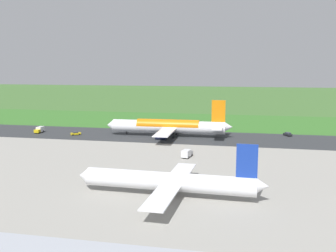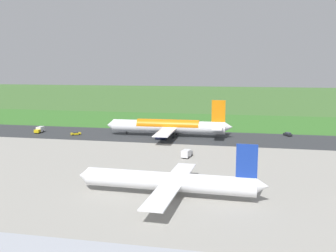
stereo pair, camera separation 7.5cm
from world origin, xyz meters
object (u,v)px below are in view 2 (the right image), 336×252
(service_truck_fuel, at_px, (187,153))
(service_car_ops, at_px, (76,133))
(airliner_parked_mid, at_px, (170,181))
(airliner_main, at_px, (169,126))
(service_truck_baggage, at_px, (40,130))
(service_car_followme, at_px, (288,134))
(no_stopping_sign, at_px, (185,121))
(traffic_cone_orange, at_px, (178,123))

(service_truck_fuel, xyz_separation_m, service_car_ops, (53.70, -31.32, -0.56))
(airliner_parked_mid, relative_size, service_car_ops, 10.14)
(service_truck_fuel, bearing_deg, airliner_main, -69.64)
(airliner_parked_mid, xyz_separation_m, service_truck_baggage, (74.32, -72.26, -2.17))
(service_truck_baggage, bearing_deg, service_car_ops, 172.69)
(service_car_followme, height_order, no_stopping_sign, no_stopping_sign)
(service_car_followme, bearing_deg, service_truck_fuel, 53.02)
(service_truck_baggage, xyz_separation_m, traffic_cone_orange, (-55.64, -39.26, -1.13))
(airliner_parked_mid, height_order, service_truck_fuel, airliner_parked_mid)
(airliner_main, relative_size, service_car_ops, 12.24)
(airliner_parked_mid, relative_size, service_truck_fuel, 7.34)
(service_car_ops, bearing_deg, service_truck_baggage, -7.31)
(airliner_main, height_order, no_stopping_sign, airliner_main)
(service_truck_fuel, relative_size, traffic_cone_orange, 11.09)
(service_car_followme, distance_m, no_stopping_sign, 54.36)
(service_truck_baggage, relative_size, service_truck_fuel, 0.97)
(service_car_ops, distance_m, no_stopping_sign, 58.46)
(service_truck_fuel, height_order, no_stopping_sign, service_truck_fuel)
(service_car_followme, xyz_separation_m, no_stopping_sign, (48.35, -24.85, 0.55))
(service_truck_fuel, bearing_deg, traffic_cone_orange, -77.26)
(airliner_parked_mid, height_order, service_truck_baggage, airliner_parked_mid)
(no_stopping_sign, bearing_deg, service_car_ops, 44.98)
(airliner_main, xyz_separation_m, traffic_cone_orange, (2.99, -36.53, -4.08))
(airliner_main, distance_m, service_car_ops, 40.66)
(service_truck_fuel, xyz_separation_m, no_stopping_sign, (12.36, -72.64, -0.01))
(airliner_parked_mid, height_order, service_car_ops, airliner_parked_mid)
(service_car_ops, bearing_deg, service_truck_fuel, 149.75)
(no_stopping_sign, bearing_deg, service_car_followme, 152.79)
(no_stopping_sign, height_order, traffic_cone_orange, no_stopping_sign)
(airliner_parked_mid, relative_size, no_stopping_sign, 19.28)
(airliner_main, relative_size, service_truck_baggage, 9.17)
(service_truck_baggage, bearing_deg, traffic_cone_orange, -144.80)
(airliner_main, relative_size, no_stopping_sign, 23.28)
(airliner_main, xyz_separation_m, service_truck_fuel, (-13.51, 36.41, -2.95))
(service_truck_baggage, xyz_separation_m, no_stopping_sign, (-59.78, -38.96, -0.01))
(airliner_main, xyz_separation_m, service_car_ops, (40.19, 5.09, -3.51))
(airliner_main, height_order, service_truck_baggage, airliner_main)
(service_car_followme, distance_m, traffic_cone_orange, 58.21)
(service_truck_baggage, bearing_deg, airliner_main, -177.34)
(airliner_parked_mid, distance_m, service_truck_fuel, 38.70)
(service_truck_baggage, bearing_deg, service_truck_fuel, 154.97)
(airliner_main, relative_size, traffic_cone_orange, 98.25)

